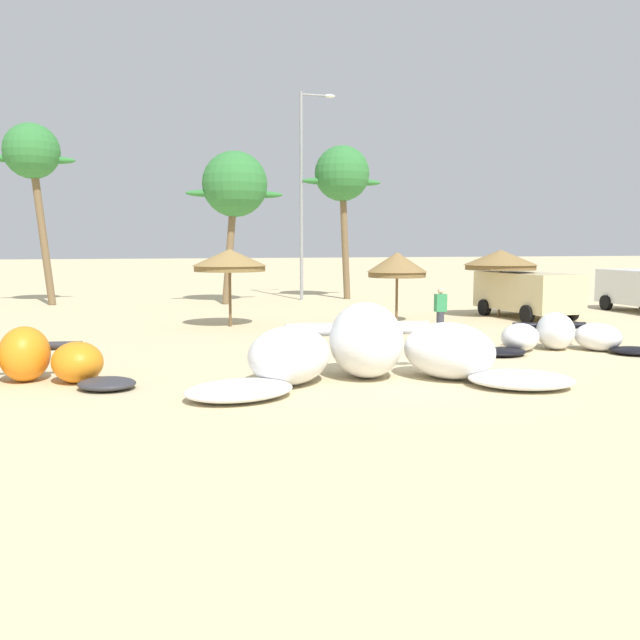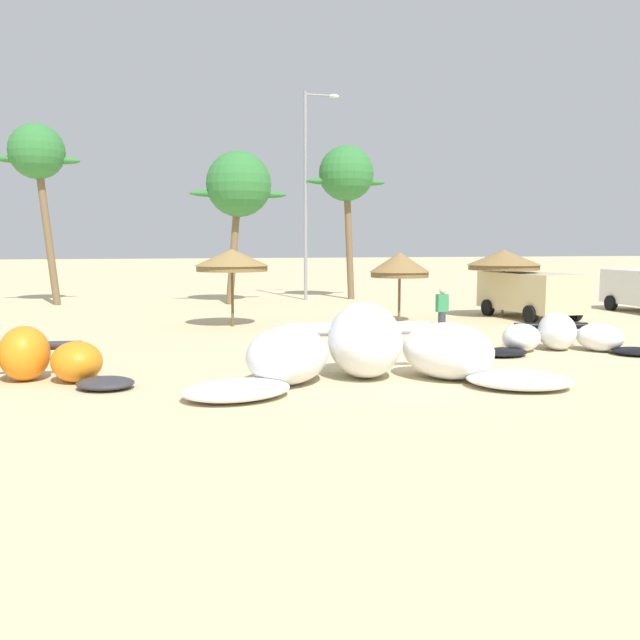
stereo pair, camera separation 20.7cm
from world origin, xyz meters
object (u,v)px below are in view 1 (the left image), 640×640
beach_umbrella_near_van (230,260)px  person_near_kites (440,313)px  beach_umbrella_middle (397,265)px  palm_left (32,155)px  beach_umbrella_near_palms (500,260)px  palm_center_left (342,176)px  palm_left_of_gap (235,186)px  parked_car_second (525,291)px  kite_left_of_center (559,337)px  kite_far_left (21,363)px  kite_left (371,352)px  lamppost_west_center (304,186)px

beach_umbrella_near_van → person_near_kites: size_ratio=1.74×
beach_umbrella_middle → palm_left: bearing=140.4°
beach_umbrella_near_palms → palm_center_left: size_ratio=0.36×
beach_umbrella_middle → palm_left_of_gap: (-4.62, 9.75, 3.65)m
beach_umbrella_middle → palm_center_left: size_ratio=0.33×
beach_umbrella_near_palms → parked_car_second: (0.87, -0.52, -1.27)m
kite_left_of_center → palm_left_of_gap: bearing=109.7°
kite_far_left → parked_car_second: parked_car_second is taller
kite_left_of_center → palm_left_of_gap: 19.44m
kite_left → palm_left: (-9.16, 21.96, 6.59)m
kite_far_left → kite_left: kite_left is taller
beach_umbrella_middle → person_near_kites: beach_umbrella_middle is taller
kite_left_of_center → beach_umbrella_near_palms: size_ratio=1.71×
beach_umbrella_near_van → lamppost_west_center: bearing=62.4°
parked_car_second → palm_left: palm_left is taller
kite_far_left → kite_left: 7.54m
beach_umbrella_middle → parked_car_second: size_ratio=0.56×
beach_umbrella_near_palms → kite_far_left: bearing=-152.0°
kite_left_of_center → lamppost_west_center: size_ratio=0.47×
palm_left → palm_left_of_gap: bearing=-11.4°
person_near_kites → palm_center_left: palm_center_left is taller
kite_far_left → beach_umbrella_middle: beach_umbrella_middle is taller
lamppost_west_center → kite_left_of_center: bearing=-83.0°
beach_umbrella_near_palms → person_near_kites: 7.36m
kite_left_of_center → beach_umbrella_near_van: bearing=134.2°
lamppost_west_center → person_near_kites: bearing=-88.8°
person_near_kites → palm_left: bearing=130.3°
palm_left_of_gap → lamppost_west_center: (3.93, 1.48, 0.17)m
beach_umbrella_near_palms → palm_left_of_gap: bearing=135.6°
palm_left → palm_center_left: (15.49, -0.53, -0.60)m
beach_umbrella_near_palms → palm_center_left: 11.90m
kite_left_of_center → lamppost_west_center: 20.00m
beach_umbrella_near_van → person_near_kites: bearing=-39.4°
kite_left_of_center → palm_center_left: bearing=90.7°
palm_left → palm_center_left: palm_left is taller
beach_umbrella_near_palms → parked_car_second: beach_umbrella_near_palms is taller
lamppost_west_center → beach_umbrella_near_palms: bearing=-62.9°
person_near_kites → lamppost_west_center: bearing=91.2°
parked_car_second → kite_left: bearing=-135.6°
kite_left_of_center → palm_center_left: palm_center_left is taller
beach_umbrella_middle → parked_car_second: beach_umbrella_middle is taller
kite_left_of_center → palm_center_left: size_ratio=0.62×
palm_center_left → kite_left_of_center: bearing=-89.3°
kite_left_of_center → beach_umbrella_near_van: beach_umbrella_near_van is taller
kite_far_left → kite_left: bearing=-13.9°
kite_left → parked_car_second: size_ratio=1.76×
kite_far_left → kite_left_of_center: kite_far_left is taller
palm_left → lamppost_west_center: 13.44m
beach_umbrella_middle → palm_left_of_gap: palm_left_of_gap is taller
beach_umbrella_middle → person_near_kites: size_ratio=1.66×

